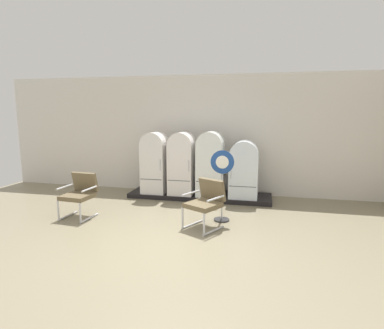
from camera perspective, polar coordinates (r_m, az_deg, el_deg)
ground at (r=5.64m, az=-4.95°, el=-14.05°), size 12.00×10.00×0.05m
back_wall at (r=8.75m, az=2.24°, el=5.38°), size 11.76×0.12×3.19m
display_plinth at (r=8.39m, az=1.37°, el=-5.54°), size 3.66×0.95×0.11m
refrigerator_0 at (r=8.40m, az=-6.64°, el=0.69°), size 0.62×0.65×1.59m
refrigerator_1 at (r=8.20m, az=-1.78°, el=0.58°), size 0.63×0.69×1.60m
refrigerator_2 at (r=8.05m, az=3.30°, el=0.50°), size 0.64×0.68×1.62m
refrigerator_3 at (r=7.98m, az=9.25°, el=-0.58°), size 0.70×0.69×1.41m
armchair_left at (r=7.19m, az=-19.37°, el=-4.70°), size 0.68×0.71×0.93m
armchair_right at (r=6.17m, az=2.47°, el=-6.46°), size 0.82×0.86×0.93m
sign_stand at (r=6.51m, az=5.38°, el=-3.87°), size 0.47×0.32×1.46m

